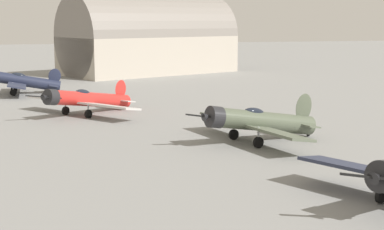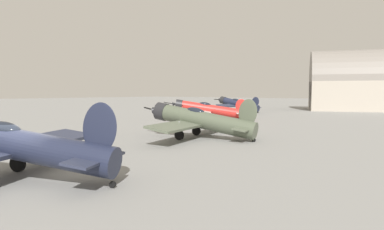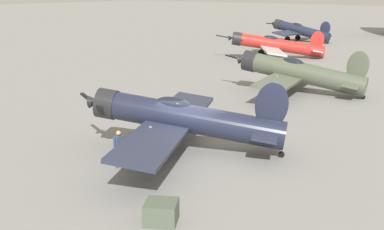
% 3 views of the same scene
% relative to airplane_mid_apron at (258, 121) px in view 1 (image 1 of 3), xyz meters
% --- Properties ---
extents(airplane_mid_apron, '(12.16, 10.69, 3.47)m').
position_rel_airplane_mid_apron_xyz_m(airplane_mid_apron, '(0.00, 0.00, 0.00)').
color(airplane_mid_apron, '#4C5442').
rests_on(airplane_mid_apron, ground_plane).
extents(airplane_far_line, '(11.83, 10.42, 3.04)m').
position_rel_airplane_mid_apron_xyz_m(airplane_far_line, '(15.88, 11.14, -0.09)').
color(airplane_far_line, red).
rests_on(airplane_far_line, ground_plane).
extents(airplane_outer_stand, '(10.40, 9.36, 3.14)m').
position_rel_airplane_mid_apron_xyz_m(airplane_outer_stand, '(33.65, 17.42, 0.05)').
color(airplane_outer_stand, '#1E2338').
rests_on(airplane_outer_stand, ground_plane).
extents(distant_hangar, '(23.37, 31.04, 13.45)m').
position_rel_airplane_mid_apron_xyz_m(distant_hangar, '(57.62, -2.74, 3.63)').
color(distant_hangar, '#ADA393').
rests_on(distant_hangar, ground_plane).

